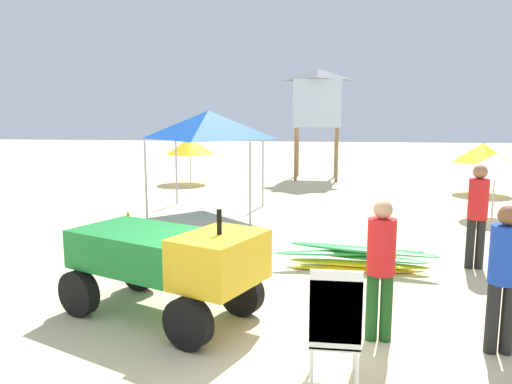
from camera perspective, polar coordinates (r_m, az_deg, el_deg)
ground at (r=6.15m, az=-0.24°, el=-15.94°), size 80.00×80.00×0.00m
utility_cart at (r=6.40m, az=-10.17°, el=-7.55°), size 2.81×2.13×1.50m
stacked_plastic_chairs at (r=4.85m, az=9.11°, el=-14.15°), size 0.48×0.48×1.20m
surfboard_pile at (r=8.50m, az=11.62°, el=-7.44°), size 2.72×0.93×0.40m
lifeguard_near_left at (r=9.01m, az=24.23°, el=-1.83°), size 0.32×0.32×1.76m
lifeguard_near_center at (r=5.80m, az=14.23°, el=-7.75°), size 0.32×0.32×1.65m
lifeguard_near_right at (r=5.96m, az=26.73°, el=-8.05°), size 0.32×0.32×1.65m
popup_canopy at (r=12.74m, az=-5.51°, el=7.73°), size 2.56×2.56×2.67m
lifeguard_tower at (r=19.75m, az=7.10°, el=10.74°), size 1.98×1.98×4.31m
beach_umbrella_left at (r=17.66m, az=24.69°, el=4.14°), size 1.79×1.79×1.64m
beach_umbrella_mid at (r=13.50m, az=25.95°, el=2.83°), size 1.64×1.64×1.63m
beach_umbrella_far at (r=18.61m, az=-7.63°, el=5.30°), size 1.78×1.78×1.71m
traffic_cone_near at (r=10.91m, az=-14.53°, el=-3.52°), size 0.38×0.38×0.55m
traffic_cone_far at (r=9.52m, az=-19.88°, el=-5.65°), size 0.38×0.38×0.54m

